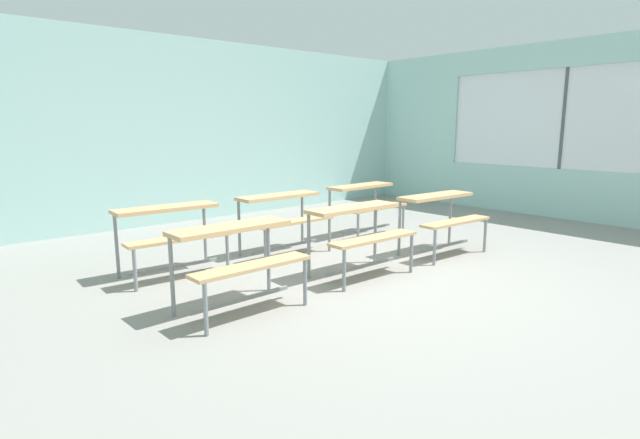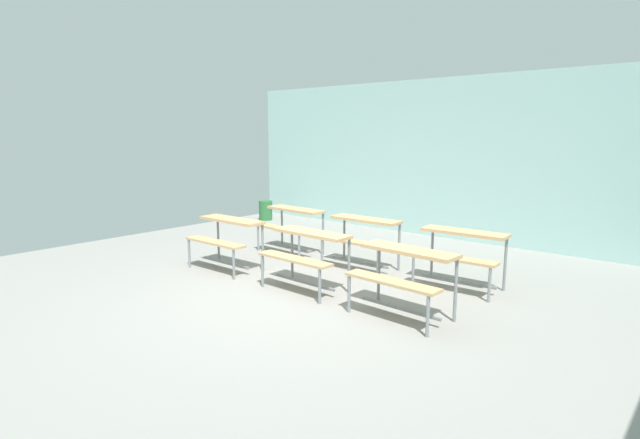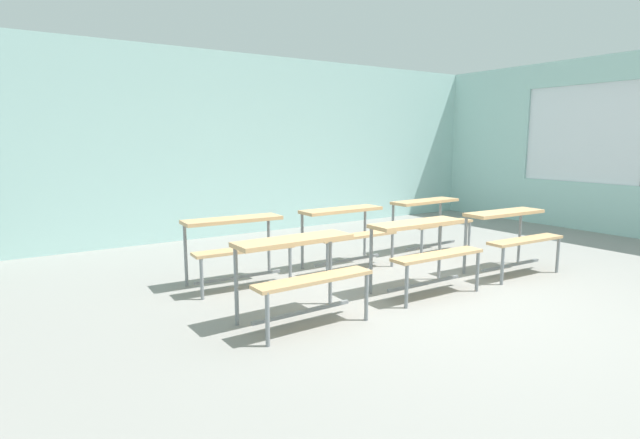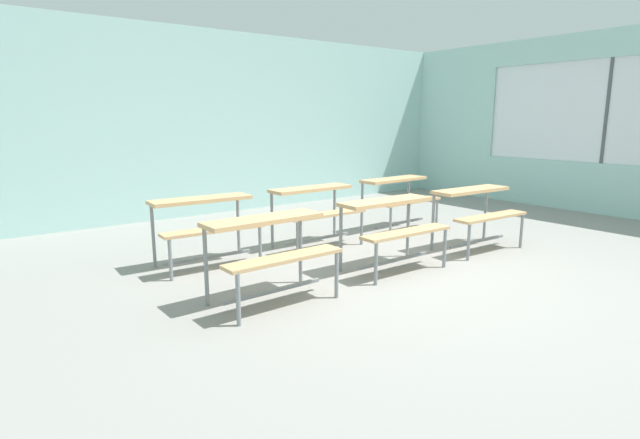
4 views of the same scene
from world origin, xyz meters
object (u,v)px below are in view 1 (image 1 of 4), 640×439
(desk_bench_r0c0, at_px, (238,247))
(desk_bench_r0c1, at_px, (360,224))
(desk_bench_r1c0, at_px, (171,224))
(desk_bench_r1c1, at_px, (284,209))
(desk_bench_r0c2, at_px, (442,209))
(desk_bench_r1c2, at_px, (366,198))

(desk_bench_r0c0, bearing_deg, desk_bench_r0c1, 0.52)
(desk_bench_r1c0, bearing_deg, desk_bench_r0c0, -87.57)
(desk_bench_r1c0, distance_m, desk_bench_r1c1, 1.47)
(desk_bench_r0c0, bearing_deg, desk_bench_r1c1, 40.63)
(desk_bench_r0c0, relative_size, desk_bench_r0c1, 1.00)
(desk_bench_r0c1, xyz_separation_m, desk_bench_r0c2, (1.43, -0.03, 0.00))
(desk_bench_r1c0, distance_m, desk_bench_r1c2, 3.00)
(desk_bench_r0c1, distance_m, desk_bench_r1c1, 1.28)
(desk_bench_r0c1, bearing_deg, desk_bench_r0c2, 0.07)
(desk_bench_r0c0, xyz_separation_m, desk_bench_r1c2, (3.01, 1.36, 0.00))
(desk_bench_r1c0, xyz_separation_m, desk_bench_r1c1, (1.47, -0.04, 0.00))
(desk_bench_r0c1, relative_size, desk_bench_r1c2, 0.99)
(desk_bench_r1c0, height_order, desk_bench_r1c2, same)
(desk_bench_r1c2, bearing_deg, desk_bench_r1c0, 177.55)
(desk_bench_r0c0, height_order, desk_bench_r0c2, same)
(desk_bench_r0c0, distance_m, desk_bench_r1c1, 1.98)
(desk_bench_r1c1, bearing_deg, desk_bench_r1c2, 1.28)
(desk_bench_r0c1, bearing_deg, desk_bench_r0c0, -177.28)
(desk_bench_r0c1, bearing_deg, desk_bench_r1c0, 140.45)
(desk_bench_r0c0, relative_size, desk_bench_r1c1, 1.01)
(desk_bench_r0c2, bearing_deg, desk_bench_r1c0, 158.23)
(desk_bench_r0c1, relative_size, desk_bench_r0c2, 0.99)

